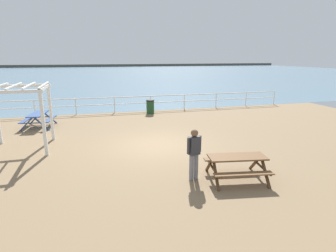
{
  "coord_description": "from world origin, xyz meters",
  "views": [
    {
      "loc": [
        -2.43,
        -11.21,
        3.83
      ],
      "look_at": [
        0.57,
        0.12,
        0.8
      ],
      "focal_mm": 29.0,
      "sensor_mm": 36.0,
      "label": 1
    }
  ],
  "objects": [
    {
      "name": "ground_plane",
      "position": [
        0.0,
        0.0,
        -0.1
      ],
      "size": [
        30.0,
        24.0,
        0.2
      ],
      "primitive_type": "cube",
      "color": "#846B4C"
    },
    {
      "name": "sea_band",
      "position": [
        0.0,
        52.75,
        0.0
      ],
      "size": [
        142.0,
        90.0,
        0.01
      ],
      "primitive_type": "cube",
      "color": "slate",
      "rests_on": "ground"
    },
    {
      "name": "picnic_table_near_left",
      "position": [
        1.73,
        -4.02,
        0.58
      ],
      "size": [
        2.01,
        1.78,
        0.8
      ],
      "rotation": [
        0.0,
        0.0,
        -0.16
      ],
      "color": "brown",
      "rests_on": "ground"
    },
    {
      "name": "lattice_pergola",
      "position": [
        -5.61,
        0.93,
        2.0
      ],
      "size": [
        2.49,
        2.61,
        2.7
      ],
      "rotation": [
        0.0,
        0.0,
        0.02
      ],
      "color": "white",
      "rests_on": "ground"
    },
    {
      "name": "seaward_railing",
      "position": [
        0.0,
        7.75,
        0.77
      ],
      "size": [
        23.07,
        0.07,
        1.08
      ],
      "color": "white",
      "rests_on": "ground"
    },
    {
      "name": "distant_shoreline",
      "position": [
        0.0,
        95.75,
        0.0
      ],
      "size": [
        142.0,
        6.0,
        1.8
      ],
      "primitive_type": "cube",
      "color": "#4C4C47",
      "rests_on": "ground"
    },
    {
      "name": "visitor",
      "position": [
        0.4,
        -3.7,
        0.95
      ],
      "size": [
        0.51,
        0.31,
        1.66
      ],
      "rotation": [
        0.0,
        0.0,
        5.0
      ],
      "color": "slate",
      "rests_on": "ground"
    },
    {
      "name": "picnic_table_mid_centre",
      "position": [
        -5.63,
        4.71,
        0.58
      ],
      "size": [
        1.72,
        1.96,
        0.8
      ],
      "rotation": [
        0.0,
        0.0,
        1.46
      ],
      "color": "#334C84",
      "rests_on": "ground"
    },
    {
      "name": "litter_bin",
      "position": [
        1.06,
        6.76,
        0.48
      ],
      "size": [
        0.55,
        0.55,
        0.95
      ],
      "color": "#1E4723",
      "rests_on": "ground"
    }
  ]
}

